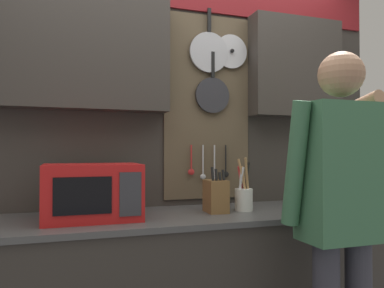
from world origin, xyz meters
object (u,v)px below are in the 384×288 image
at_px(microwave, 92,192).
at_px(knife_block, 216,196).
at_px(utensil_crock, 244,196).
at_px(person, 340,200).

bearing_deg(microwave, knife_block, 0.07).
relative_size(microwave, utensil_crock, 1.54).
xyz_separation_m(knife_block, person, (0.40, -0.55, 0.03)).
distance_m(microwave, utensil_crock, 0.86).
distance_m(knife_block, utensil_crock, 0.18).
bearing_deg(person, knife_block, 125.76).
distance_m(utensil_crock, person, 0.60).
bearing_deg(microwave, utensil_crock, 0.16).
xyz_separation_m(utensil_crock, person, (0.22, -0.56, 0.04)).
height_order(utensil_crock, person, person).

